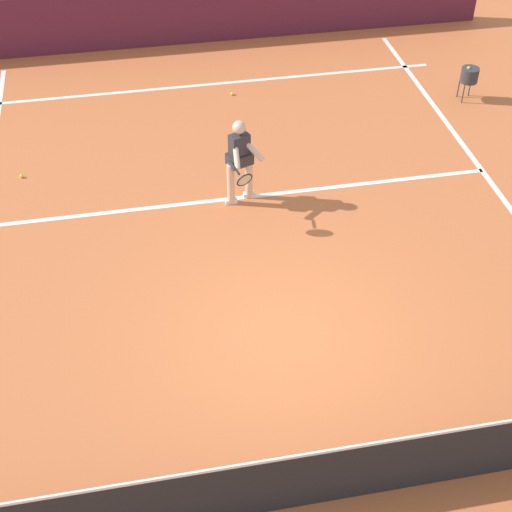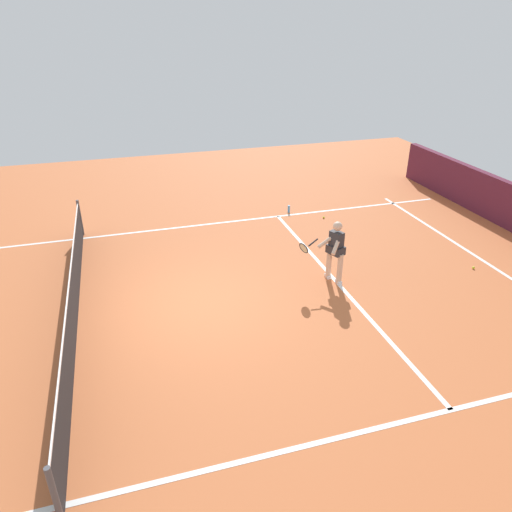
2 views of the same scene
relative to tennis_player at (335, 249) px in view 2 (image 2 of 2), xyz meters
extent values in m
plane|color=#C66638|center=(-0.08, 3.35, -0.85)|extent=(26.33, 26.33, 0.00)
cube|color=white|center=(-0.08, -4.28, -0.84)|extent=(9.80, 0.10, 0.01)
cube|color=white|center=(-0.08, -0.08, -0.84)|extent=(8.80, 0.10, 0.01)
cube|color=white|center=(-4.48, 3.35, -0.84)|extent=(0.10, 18.25, 0.01)
cube|color=white|center=(4.32, 3.35, -0.84)|extent=(0.10, 18.25, 0.01)
cylinder|color=#4C4C51|center=(-4.78, 5.91, -0.31)|extent=(0.08, 0.08, 1.07)
cylinder|color=#4C4C51|center=(4.62, 5.91, -0.31)|extent=(0.08, 0.08, 1.07)
cube|color=#232326|center=(-0.08, 5.91, -0.37)|extent=(9.32, 0.02, 0.95)
cube|color=white|center=(-0.08, 5.91, 0.12)|extent=(9.32, 0.02, 0.04)
cylinder|color=beige|center=(-0.17, -0.10, -0.46)|extent=(0.13, 0.13, 0.78)
cylinder|color=beige|center=(0.17, 0.03, -0.46)|extent=(0.13, 0.13, 0.78)
cube|color=white|center=(-0.17, -0.10, -0.81)|extent=(0.20, 0.10, 0.08)
cube|color=white|center=(0.17, 0.03, -0.81)|extent=(0.20, 0.10, 0.08)
cube|color=#2D2D33|center=(0.00, -0.03, 0.19)|extent=(0.37, 0.30, 0.52)
cube|color=#2D2D33|center=(0.00, -0.03, -0.01)|extent=(0.47, 0.41, 0.20)
sphere|color=beige|center=(0.00, -0.03, 0.59)|extent=(0.22, 0.22, 0.22)
cylinder|color=beige|center=(-0.19, 0.06, 0.21)|extent=(0.41, 0.40, 0.37)
cylinder|color=beige|center=(0.09, 0.16, 0.21)|extent=(0.12, 0.48, 0.37)
cylinder|color=black|center=(0.17, 0.48, 0.17)|extent=(0.14, 0.29, 0.14)
torus|color=black|center=(0.06, 0.76, 0.11)|extent=(0.31, 0.21, 0.28)
cylinder|color=beige|center=(0.06, 0.76, 0.11)|extent=(0.26, 0.17, 0.23)
sphere|color=#D1E533|center=(3.75, -1.43, -0.81)|extent=(0.07, 0.07, 0.07)
sphere|color=#D1E533|center=(-0.47, -3.72, -0.81)|extent=(0.07, 0.07, 0.07)
cylinder|color=#4C9EE5|center=(4.54, -0.53, -0.73)|extent=(0.07, 0.07, 0.24)
camera|label=1|loc=(1.74, 10.48, 6.95)|focal=53.39mm
camera|label=2|loc=(-9.16, 4.65, 4.95)|focal=33.40mm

